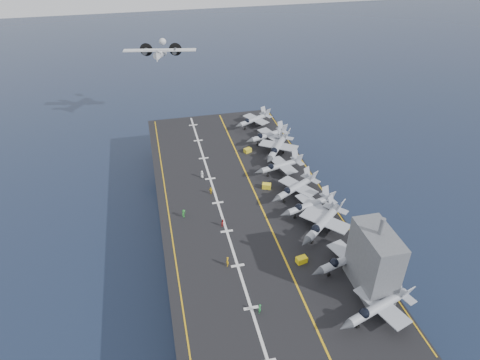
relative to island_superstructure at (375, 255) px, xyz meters
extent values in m
plane|color=#142135|center=(-15.00, 30.00, -17.90)|extent=(500.00, 500.00, 0.00)
cube|color=#56595E|center=(-15.00, 30.00, -12.90)|extent=(36.00, 90.00, 10.00)
cube|color=black|center=(-15.00, 30.00, -7.70)|extent=(38.00, 92.00, 0.40)
cube|color=gold|center=(-12.00, 30.00, -7.48)|extent=(0.35, 90.00, 0.02)
cube|color=silver|center=(-21.00, 30.00, -7.48)|extent=(0.50, 90.00, 0.02)
cube|color=gold|center=(-32.00, 30.00, -7.48)|extent=(0.25, 90.00, 0.02)
cube|color=gold|center=(3.50, 30.00, -7.48)|extent=(0.25, 90.00, 0.02)
imported|color=gold|center=(-22.83, 10.44, -6.48)|extent=(1.02, 1.35, 2.04)
imported|color=#B21919|center=(-21.42, 21.82, -6.65)|extent=(1.07, 1.22, 1.70)
imported|color=#217C2A|center=(-28.89, 26.60, -6.56)|extent=(1.27, 1.35, 1.87)
imported|color=yellow|center=(-21.85, 33.79, -6.61)|extent=(1.12, 0.80, 1.78)
imported|color=white|center=(-22.79, 40.94, -6.54)|extent=(1.35, 1.36, 1.91)
imported|color=#22893B|center=(-19.90, -1.21, -6.55)|extent=(1.30, 1.37, 1.91)
camera|label=1|loc=(-33.44, -45.59, 48.98)|focal=32.00mm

